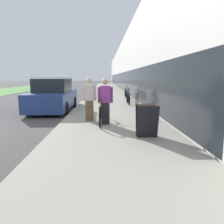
{
  "coord_description": "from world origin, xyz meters",
  "views": [
    {
      "loc": [
        5.38,
        -6.43,
        1.74
      ],
      "look_at": [
        5.99,
        11.56,
        -1.12
      ],
      "focal_mm": 35.0,
      "sensor_mm": 36.0,
      "label": 1
    }
  ],
  "objects_px": {
    "tandem_bicycle": "(100,112)",
    "cruiser_bike_middle": "(128,95)",
    "person_bystander": "(89,100)",
    "cruiser_bike_nearest": "(128,98)",
    "sandwich_board_sign": "(147,121)",
    "person_rider": "(105,102)",
    "cruiser_bike_farthest": "(126,93)",
    "bike_rack_hoop": "(137,98)",
    "parked_sedan_curbside": "(54,96)"
  },
  "relations": [
    {
      "from": "cruiser_bike_nearest",
      "to": "cruiser_bike_middle",
      "type": "xyz_separation_m",
      "value": [
        0.22,
        2.28,
        -0.02
      ]
    },
    {
      "from": "tandem_bicycle",
      "to": "sandwich_board_sign",
      "type": "bearing_deg",
      "value": -56.58
    },
    {
      "from": "sandwich_board_sign",
      "to": "parked_sedan_curbside",
      "type": "relative_size",
      "value": 0.19
    },
    {
      "from": "person_rider",
      "to": "cruiser_bike_nearest",
      "type": "bearing_deg",
      "value": 76.24
    },
    {
      "from": "bike_rack_hoop",
      "to": "tandem_bicycle",
      "type": "bearing_deg",
      "value": -115.74
    },
    {
      "from": "tandem_bicycle",
      "to": "cruiser_bike_farthest",
      "type": "height_order",
      "value": "cruiser_bike_farthest"
    },
    {
      "from": "person_rider",
      "to": "person_bystander",
      "type": "height_order",
      "value": "person_bystander"
    },
    {
      "from": "cruiser_bike_nearest",
      "to": "parked_sedan_curbside",
      "type": "distance_m",
      "value": 4.49
    },
    {
      "from": "person_bystander",
      "to": "cruiser_bike_nearest",
      "type": "xyz_separation_m",
      "value": [
        2.02,
        5.14,
        -0.41
      ]
    },
    {
      "from": "bike_rack_hoop",
      "to": "cruiser_bike_farthest",
      "type": "distance_m",
      "value": 5.87
    },
    {
      "from": "cruiser_bike_farthest",
      "to": "cruiser_bike_middle",
      "type": "bearing_deg",
      "value": -91.8
    },
    {
      "from": "cruiser_bike_farthest",
      "to": "sandwich_board_sign",
      "type": "height_order",
      "value": "cruiser_bike_farthest"
    },
    {
      "from": "person_rider",
      "to": "parked_sedan_curbside",
      "type": "distance_m",
      "value": 4.87
    },
    {
      "from": "sandwich_board_sign",
      "to": "cruiser_bike_nearest",
      "type": "bearing_deg",
      "value": 87.82
    },
    {
      "from": "cruiser_bike_farthest",
      "to": "parked_sedan_curbside",
      "type": "bearing_deg",
      "value": -126.05
    },
    {
      "from": "tandem_bicycle",
      "to": "cruiser_bike_middle",
      "type": "distance_m",
      "value": 7.98
    },
    {
      "from": "tandem_bicycle",
      "to": "person_bystander",
      "type": "height_order",
      "value": "person_bystander"
    },
    {
      "from": "tandem_bicycle",
      "to": "cruiser_bike_middle",
      "type": "relative_size",
      "value": 1.38
    },
    {
      "from": "cruiser_bike_farthest",
      "to": "bike_rack_hoop",
      "type": "bearing_deg",
      "value": -89.82
    },
    {
      "from": "person_rider",
      "to": "cruiser_bike_middle",
      "type": "xyz_separation_m",
      "value": [
        1.64,
        8.06,
        -0.42
      ]
    },
    {
      "from": "person_bystander",
      "to": "sandwich_board_sign",
      "type": "xyz_separation_m",
      "value": [
        1.73,
        -2.34,
        -0.35
      ]
    },
    {
      "from": "tandem_bicycle",
      "to": "person_rider",
      "type": "height_order",
      "value": "person_rider"
    },
    {
      "from": "tandem_bicycle",
      "to": "person_bystander",
      "type": "xyz_separation_m",
      "value": [
        -0.42,
        0.35,
        0.42
      ]
    },
    {
      "from": "tandem_bicycle",
      "to": "cruiser_bike_nearest",
      "type": "relative_size",
      "value": 1.38
    },
    {
      "from": "bike_rack_hoop",
      "to": "sandwich_board_sign",
      "type": "relative_size",
      "value": 0.94
    },
    {
      "from": "bike_rack_hoop",
      "to": "cruiser_bike_nearest",
      "type": "xyz_separation_m",
      "value": [
        -0.3,
        1.54,
        -0.12
      ]
    },
    {
      "from": "person_rider",
      "to": "parked_sedan_curbside",
      "type": "relative_size",
      "value": 0.33
    },
    {
      "from": "tandem_bicycle",
      "to": "cruiser_bike_middle",
      "type": "bearing_deg",
      "value": 76.82
    },
    {
      "from": "tandem_bicycle",
      "to": "cruiser_bike_nearest",
      "type": "height_order",
      "value": "cruiser_bike_nearest"
    },
    {
      "from": "person_bystander",
      "to": "sandwich_board_sign",
      "type": "distance_m",
      "value": 2.93
    },
    {
      "from": "person_rider",
      "to": "cruiser_bike_farthest",
      "type": "distance_m",
      "value": 10.26
    },
    {
      "from": "person_bystander",
      "to": "cruiser_bike_nearest",
      "type": "distance_m",
      "value": 5.54
    },
    {
      "from": "bike_rack_hoop",
      "to": "cruiser_bike_middle",
      "type": "relative_size",
      "value": 0.49
    },
    {
      "from": "tandem_bicycle",
      "to": "parked_sedan_curbside",
      "type": "bearing_deg",
      "value": 124.05
    },
    {
      "from": "bike_rack_hoop",
      "to": "sandwich_board_sign",
      "type": "bearing_deg",
      "value": -95.67
    },
    {
      "from": "bike_rack_hoop",
      "to": "cruiser_bike_nearest",
      "type": "relative_size",
      "value": 0.49
    },
    {
      "from": "cruiser_bike_middle",
      "to": "parked_sedan_curbside",
      "type": "relative_size",
      "value": 0.37
    },
    {
      "from": "person_rider",
      "to": "cruiser_bike_farthest",
      "type": "bearing_deg",
      "value": 80.44
    },
    {
      "from": "person_rider",
      "to": "person_bystander",
      "type": "xyz_separation_m",
      "value": [
        -0.6,
        0.64,
        0.01
      ]
    },
    {
      "from": "tandem_bicycle",
      "to": "cruiser_bike_farthest",
      "type": "relative_size",
      "value": 1.28
    },
    {
      "from": "bike_rack_hoop",
      "to": "sandwich_board_sign",
      "type": "distance_m",
      "value": 5.97
    },
    {
      "from": "bike_rack_hoop",
      "to": "cruiser_bike_nearest",
      "type": "height_order",
      "value": "cruiser_bike_nearest"
    },
    {
      "from": "tandem_bicycle",
      "to": "cruiser_bike_nearest",
      "type": "distance_m",
      "value": 5.72
    },
    {
      "from": "tandem_bicycle",
      "to": "person_bystander",
      "type": "relative_size",
      "value": 1.5
    },
    {
      "from": "person_rider",
      "to": "bike_rack_hoop",
      "type": "distance_m",
      "value": 4.59
    },
    {
      "from": "person_bystander",
      "to": "sandwich_board_sign",
      "type": "bearing_deg",
      "value": -53.49
    },
    {
      "from": "bike_rack_hoop",
      "to": "cruiser_bike_nearest",
      "type": "bearing_deg",
      "value": 101.16
    },
    {
      "from": "person_rider",
      "to": "cruiser_bike_farthest",
      "type": "height_order",
      "value": "person_rider"
    },
    {
      "from": "person_bystander",
      "to": "cruiser_bike_farthest",
      "type": "relative_size",
      "value": 0.86
    },
    {
      "from": "person_bystander",
      "to": "bike_rack_hoop",
      "type": "distance_m",
      "value": 4.29
    }
  ]
}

